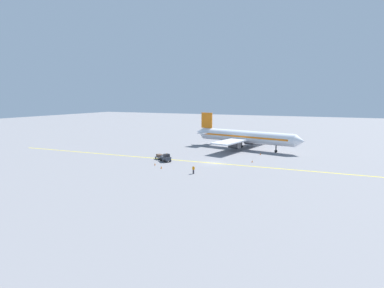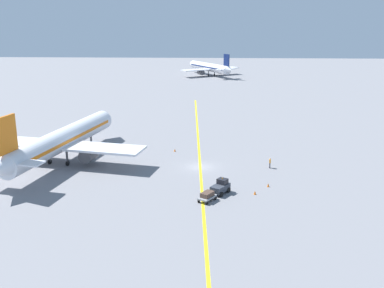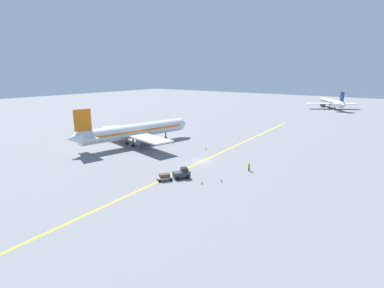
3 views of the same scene
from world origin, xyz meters
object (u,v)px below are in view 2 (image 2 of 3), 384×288
at_px(baggage_cart_trailing, 207,196).
at_px(ground_crew_worker, 270,163).
at_px(airplane_at_gate, 62,140).
at_px(baggage_tug_dark, 221,187).
at_px(traffic_cone_near_nose, 268,185).
at_px(traffic_cone_mid_apron, 175,150).
at_px(traffic_cone_far_edge, 255,193).
at_px(traffic_cone_by_wingtip, 117,150).
at_px(airplane_distant_taxiing, 210,67).

xyz_separation_m(baggage_cart_trailing, ground_crew_worker, (9.77, 13.77, 0.15)).
height_order(airplane_at_gate, baggage_tug_dark, airplane_at_gate).
height_order(baggage_tug_dark, baggage_cart_trailing, baggage_tug_dark).
xyz_separation_m(traffic_cone_near_nose, traffic_cone_mid_apron, (-14.60, 16.67, 0.00)).
distance_m(traffic_cone_near_nose, traffic_cone_far_edge, 3.62).
bearing_deg(traffic_cone_by_wingtip, airplane_distant_taxiing, 81.71).
relative_size(airplane_distant_taxiing, traffic_cone_far_edge, 51.99).
bearing_deg(airplane_at_gate, traffic_cone_by_wingtip, 41.31).
bearing_deg(traffic_cone_mid_apron, baggage_tug_dark, -67.98).
distance_m(traffic_cone_near_nose, traffic_cone_mid_apron, 22.16).
distance_m(airplane_at_gate, airplane_distant_taxiing, 117.70).
bearing_deg(traffic_cone_far_edge, traffic_cone_mid_apron, 122.48).
height_order(airplane_at_gate, traffic_cone_far_edge, airplane_at_gate).
bearing_deg(airplane_distant_taxiing, traffic_cone_far_edge, -86.84).
xyz_separation_m(airplane_at_gate, traffic_cone_mid_apron, (17.92, 6.82, -3.43)).
relative_size(baggage_tug_dark, traffic_cone_near_nose, 6.06).
bearing_deg(traffic_cone_near_nose, airplane_at_gate, 163.15).
bearing_deg(traffic_cone_by_wingtip, traffic_cone_mid_apron, 1.36).
xyz_separation_m(airplane_distant_taxiing, traffic_cone_far_edge, (7.07, -128.14, -3.06)).
height_order(traffic_cone_near_nose, traffic_cone_far_edge, same).
height_order(baggage_cart_trailing, ground_crew_worker, ground_crew_worker).
distance_m(ground_crew_worker, traffic_cone_far_edge, 11.74).
bearing_deg(traffic_cone_near_nose, baggage_cart_trailing, -147.35).
bearing_deg(traffic_cone_near_nose, baggage_tug_dark, -158.28).
bearing_deg(ground_crew_worker, traffic_cone_far_edge, -106.61).
bearing_deg(baggage_tug_dark, airplane_distant_taxiing, 91.09).
height_order(airplane_at_gate, traffic_cone_by_wingtip, airplane_at_gate).
relative_size(traffic_cone_near_nose, traffic_cone_mid_apron, 1.00).
distance_m(baggage_tug_dark, traffic_cone_mid_apron, 20.90).
distance_m(baggage_tug_dark, traffic_cone_far_edge, 4.69).
bearing_deg(traffic_cone_mid_apron, airplane_distant_taxiing, 87.15).
xyz_separation_m(baggage_cart_trailing, traffic_cone_mid_apron, (-6.06, 22.14, -0.49)).
bearing_deg(traffic_cone_by_wingtip, baggage_tug_dark, -46.28).
height_order(traffic_cone_mid_apron, traffic_cone_far_edge, same).
relative_size(airplane_distant_taxiing, traffic_cone_mid_apron, 51.99).
xyz_separation_m(airplane_distant_taxiing, traffic_cone_mid_apron, (-5.41, -108.55, -3.06)).
bearing_deg(baggage_tug_dark, baggage_cart_trailing, -122.60).
relative_size(airplane_at_gate, traffic_cone_mid_apron, 64.21).
height_order(ground_crew_worker, traffic_cone_near_nose, ground_crew_worker).
xyz_separation_m(baggage_cart_trailing, traffic_cone_by_wingtip, (-16.50, 21.89, -0.49)).
distance_m(ground_crew_worker, traffic_cone_by_wingtip, 27.51).
distance_m(traffic_cone_mid_apron, traffic_cone_by_wingtip, 10.45).
bearing_deg(baggage_tug_dark, traffic_cone_mid_apron, 112.02).
bearing_deg(traffic_cone_near_nose, traffic_cone_far_edge, -125.94).
distance_m(baggage_cart_trailing, traffic_cone_far_edge, 6.92).
bearing_deg(baggage_cart_trailing, traffic_cone_far_edge, 21.61).
height_order(traffic_cone_near_nose, traffic_cone_mid_apron, same).
xyz_separation_m(ground_crew_worker, traffic_cone_by_wingtip, (-26.27, 8.12, -0.63)).
bearing_deg(baggage_tug_dark, traffic_cone_far_edge, -2.90).
relative_size(traffic_cone_mid_apron, traffic_cone_far_edge, 1.00).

